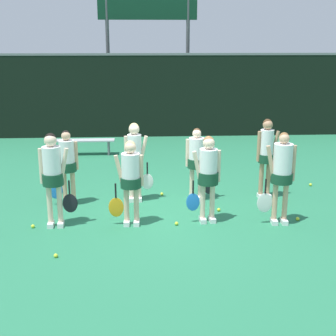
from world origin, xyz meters
TOP-DOWN VIEW (x-y plane):
  - ground_plane at (0.00, 0.00)m, footprint 140.00×140.00m
  - fence_windscreen at (0.00, 7.63)m, footprint 60.00×0.08m
  - scoreboard at (-0.19, 9.31)m, footprint 3.72×0.15m
  - bench_courtside at (-2.32, 5.01)m, footprint 2.02×0.36m
  - player_0 at (-2.13, -0.65)m, footprint 0.67×0.39m
  - player_1 at (-0.69, -0.65)m, footprint 0.68×0.40m
  - player_2 at (0.79, -0.58)m, footprint 0.66×0.40m
  - player_3 at (2.17, -0.75)m, footprint 0.70×0.41m
  - player_4 at (-2.06, 0.58)m, footprint 0.65×0.37m
  - player_5 at (-0.62, 0.72)m, footprint 0.62×0.35m
  - player_6 at (0.73, 0.72)m, footprint 0.65×0.39m
  - player_7 at (2.27, 0.76)m, footprint 0.63×0.34m
  - tennis_ball_0 at (-1.91, -2.00)m, footprint 0.07×0.07m
  - tennis_ball_1 at (2.59, -0.64)m, footprint 0.07×0.07m
  - tennis_ball_2 at (0.18, -0.75)m, footprint 0.07×0.07m
  - tennis_ball_3 at (1.11, -0.05)m, footprint 0.07×0.07m
  - tennis_ball_4 at (-0.57, 1.31)m, footprint 0.07×0.07m
  - tennis_ball_5 at (-0.03, 1.03)m, footprint 0.07×0.07m
  - tennis_ball_6 at (-2.81, 2.11)m, footprint 0.06×0.06m
  - tennis_ball_7 at (3.62, 1.53)m, footprint 0.07×0.07m
  - tennis_ball_8 at (-2.56, -0.73)m, footprint 0.07×0.07m

SIDE VIEW (x-z plane):
  - ground_plane at x=0.00m, z-range 0.00..0.00m
  - tennis_ball_6 at x=-2.81m, z-range 0.00..0.06m
  - tennis_ball_0 at x=-1.91m, z-range 0.00..0.07m
  - tennis_ball_4 at x=-0.57m, z-range 0.00..0.07m
  - tennis_ball_5 at x=-0.03m, z-range 0.00..0.07m
  - tennis_ball_8 at x=-2.56m, z-range 0.00..0.07m
  - tennis_ball_7 at x=3.62m, z-range 0.00..0.07m
  - tennis_ball_3 at x=1.11m, z-range 0.00..0.07m
  - tennis_ball_1 at x=2.59m, z-range 0.00..0.07m
  - tennis_ball_2 at x=0.18m, z-range 0.00..0.07m
  - bench_courtside at x=-2.32m, z-range 0.17..0.65m
  - player_6 at x=0.73m, z-range 0.14..1.75m
  - player_4 at x=-2.06m, z-range 0.13..1.75m
  - player_1 at x=-0.69m, z-range 0.16..1.81m
  - player_2 at x=0.79m, z-range 0.17..1.88m
  - player_5 at x=-0.62m, z-range 0.17..1.90m
  - player_7 at x=2.27m, z-range 0.16..1.95m
  - player_3 at x=2.17m, z-range 0.17..1.97m
  - player_0 at x=-2.13m, z-range 0.18..1.99m
  - fence_windscreen at x=0.00m, z-range 0.01..2.97m
  - scoreboard at x=-0.19m, z-range 1.52..6.88m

